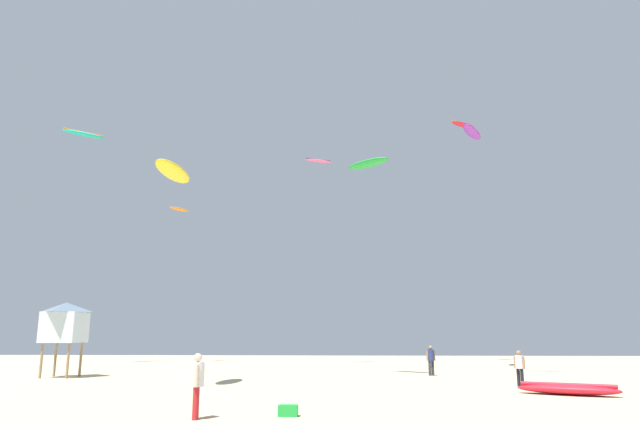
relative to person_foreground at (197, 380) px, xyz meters
The scene contains 13 objects.
person_foreground is the anchor object (origin of this frame).
person_midground 20.60m from the person_foreground, 63.96° to the left, with size 0.54×0.39×1.72m.
person_left 16.46m from the person_foreground, 42.74° to the left, with size 0.41×0.41×1.61m.
kite_grounded_near 14.77m from the person_foreground, 29.72° to the left, with size 3.91×2.72×0.49m.
lifeguard_tower 19.88m from the person_foreground, 127.11° to the left, with size 2.30×2.30×4.15m.
cooler_box 2.75m from the person_foreground, 16.43° to the left, with size 0.56×0.36×0.32m, color green.
kite_aloft_0 37.93m from the person_foreground, 108.42° to the left, with size 1.69×2.24×0.24m.
kite_aloft_1 43.29m from the person_foreground, 66.53° to the left, with size 2.83×2.40×0.35m.
kite_aloft_2 33.21m from the person_foreground, 61.48° to the left, with size 2.54×3.81×0.60m.
kite_aloft_4 39.46m from the person_foreground, 122.53° to the left, with size 3.36×3.07×0.50m.
kite_aloft_5 13.66m from the person_foreground, 113.41° to the left, with size 1.18×3.94×0.49m.
kite_aloft_7 34.41m from the person_foreground, 86.78° to the left, with size 2.43×1.55×0.31m.
kite_aloft_8 21.28m from the person_foreground, 72.09° to the left, with size 2.92×2.72×0.47m.
Camera 1 is at (1.65, -10.30, 2.25)m, focal length 31.93 mm.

